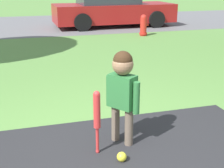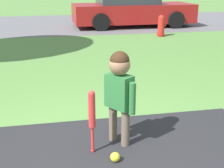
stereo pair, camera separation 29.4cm
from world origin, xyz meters
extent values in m
plane|color=#5B8C42|center=(0.00, 0.00, 0.00)|extent=(60.00, 60.00, 0.00)
cube|color=slate|center=(0.00, 10.23, 0.00)|extent=(40.00, 6.00, 0.01)
cylinder|color=#6B5B4C|center=(0.20, 0.43, 0.21)|extent=(0.09, 0.09, 0.42)
cylinder|color=#6B5B4C|center=(0.30, 0.28, 0.21)|extent=(0.09, 0.09, 0.42)
cube|color=#2D7238|center=(0.25, 0.36, 0.60)|extent=(0.29, 0.32, 0.36)
cylinder|color=#2D7238|center=(0.15, 0.50, 0.57)|extent=(0.07, 0.07, 0.34)
cylinder|color=#2D7238|center=(0.36, 0.21, 0.57)|extent=(0.07, 0.07, 0.34)
sphere|color=#997051|center=(0.25, 0.36, 0.90)|extent=(0.22, 0.22, 0.22)
sphere|color=#382314|center=(0.25, 0.36, 0.93)|extent=(0.20, 0.20, 0.20)
sphere|color=red|center=(-0.06, 0.21, 0.02)|extent=(0.04, 0.04, 0.04)
cylinder|color=red|center=(-0.06, 0.21, 0.15)|extent=(0.03, 0.03, 0.29)
cylinder|color=red|center=(-0.06, 0.21, 0.47)|extent=(0.07, 0.07, 0.36)
sphere|color=red|center=(-0.06, 0.21, 0.65)|extent=(0.07, 0.07, 0.07)
sphere|color=yellow|center=(0.13, -0.01, 0.05)|extent=(0.10, 0.10, 0.10)
cylinder|color=red|center=(2.98, 6.65, 0.28)|extent=(0.20, 0.20, 0.57)
sphere|color=red|center=(2.98, 6.65, 0.57)|extent=(0.19, 0.19, 0.19)
cylinder|color=red|center=(2.98, 6.65, 0.07)|extent=(0.25, 0.25, 0.05)
cylinder|color=red|center=(3.09, 6.65, 0.34)|extent=(0.09, 0.07, 0.07)
cube|color=maroon|center=(2.67, 8.93, 0.50)|extent=(4.48, 1.77, 0.66)
cylinder|color=black|center=(4.04, 9.81, 0.30)|extent=(0.61, 0.19, 0.61)
cylinder|color=black|center=(4.07, 8.10, 0.30)|extent=(0.61, 0.19, 0.61)
cylinder|color=black|center=(1.28, 9.76, 0.30)|extent=(0.61, 0.19, 0.61)
cylinder|color=black|center=(1.31, 8.05, 0.30)|extent=(0.61, 0.19, 0.61)
camera|label=1|loc=(-0.71, -2.57, 1.73)|focal=50.00mm
camera|label=2|loc=(-0.42, -2.64, 1.73)|focal=50.00mm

